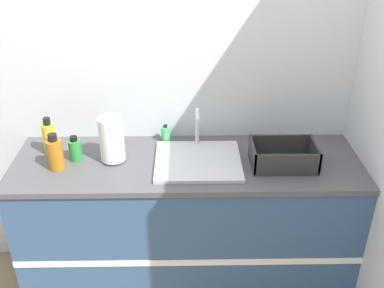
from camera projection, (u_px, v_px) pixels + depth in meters
The scene contains 10 objects.
wall_back at pixel (187, 72), 2.54m from camera, with size 4.29×0.06×2.60m.
wall_right at pixel (379, 93), 2.28m from camera, with size 0.06×2.58×2.60m.
counter_cabinet at pixel (188, 226), 2.67m from camera, with size 1.91×0.60×0.91m.
sink at pixel (198, 159), 2.43m from camera, with size 0.46×0.42×0.24m.
paper_towel_roll at pixel (112, 139), 2.39m from camera, with size 0.13×0.13×0.26m.
dish_rack at pixel (283, 158), 2.39m from camera, with size 0.34×0.23×0.12m.
bottle_green at pixel (75, 149), 2.44m from camera, with size 0.07×0.07×0.14m.
bottle_amber at pixel (55, 153), 2.34m from camera, with size 0.08×0.08×0.20m.
bottle_yellow at pixel (50, 138), 2.48m from camera, with size 0.07×0.07×0.22m.
soap_dispenser at pixel (166, 134), 2.62m from camera, with size 0.05×0.05×0.11m.
Camera 1 is at (-0.01, -1.81, 2.18)m, focal length 42.00 mm.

